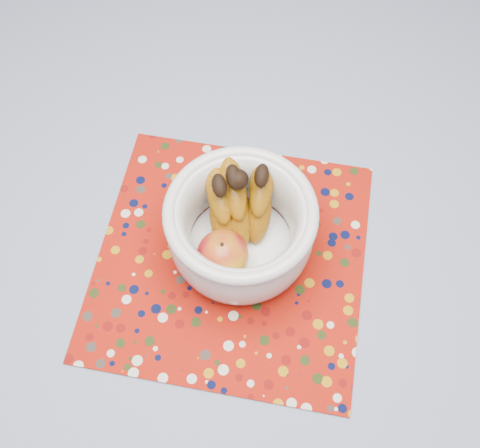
# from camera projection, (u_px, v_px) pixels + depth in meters

# --- Properties ---
(table) EXTENTS (1.20, 1.20, 0.75)m
(table) POSITION_uv_depth(u_px,v_px,m) (214.00, 249.00, 0.96)
(table) COLOR brown
(table) RESTS_ON ground
(tablecloth) EXTENTS (1.32, 1.32, 0.01)m
(tablecloth) POSITION_uv_depth(u_px,v_px,m) (212.00, 227.00, 0.88)
(tablecloth) COLOR slate
(tablecloth) RESTS_ON table
(placemat) EXTENTS (0.51, 0.51, 0.00)m
(placemat) POSITION_uv_depth(u_px,v_px,m) (231.00, 258.00, 0.85)
(placemat) COLOR #9A1308
(placemat) RESTS_ON tablecloth
(fruit_bowl) EXTENTS (0.21, 0.21, 0.16)m
(fruit_bowl) POSITION_uv_depth(u_px,v_px,m) (241.00, 222.00, 0.80)
(fruit_bowl) COLOR silver
(fruit_bowl) RESTS_ON placemat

